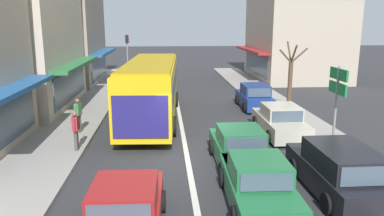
{
  "coord_description": "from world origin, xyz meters",
  "views": [
    {
      "loc": [
        -0.88,
        -14.25,
        5.26
      ],
      "look_at": [
        0.47,
        3.32,
        1.2
      ],
      "focal_mm": 35.0,
      "sensor_mm": 36.0,
      "label": 1
    }
  ],
  "objects_px": {
    "sedan_queue_far_back": "(240,149)",
    "parked_wagon_kerb_front": "(338,171)",
    "pedestrian_with_handbag_near": "(76,128)",
    "directional_road_sign": "(337,89)",
    "sedan_adjacent_lane_trail": "(258,184)",
    "street_tree_right": "(290,83)",
    "parked_hatchback_kerb_third": "(254,97)",
    "sedan_behind_bus_near": "(125,213)",
    "city_bus": "(151,86)",
    "parked_sedan_kerb_second": "(280,122)",
    "traffic_light_downstreet": "(127,51)",
    "pedestrian_browsing_midblock": "(78,113)"
  },
  "relations": [
    {
      "from": "parked_sedan_kerb_second",
      "to": "pedestrian_browsing_midblock",
      "type": "height_order",
      "value": "pedestrian_browsing_midblock"
    },
    {
      "from": "parked_sedan_kerb_second",
      "to": "pedestrian_with_handbag_near",
      "type": "distance_m",
      "value": 9.25
    },
    {
      "from": "sedan_adjacent_lane_trail",
      "to": "pedestrian_browsing_midblock",
      "type": "height_order",
      "value": "pedestrian_browsing_midblock"
    },
    {
      "from": "directional_road_sign",
      "to": "sedan_queue_far_back",
      "type": "bearing_deg",
      "value": -167.98
    },
    {
      "from": "traffic_light_downstreet",
      "to": "directional_road_sign",
      "type": "xyz_separation_m",
      "value": [
        9.79,
        -18.63,
        -0.15
      ]
    },
    {
      "from": "street_tree_right",
      "to": "pedestrian_with_handbag_near",
      "type": "bearing_deg",
      "value": -153.7
    },
    {
      "from": "parked_wagon_kerb_front",
      "to": "parked_hatchback_kerb_third",
      "type": "distance_m",
      "value": 11.9
    },
    {
      "from": "sedan_behind_bus_near",
      "to": "traffic_light_downstreet",
      "type": "height_order",
      "value": "traffic_light_downstreet"
    },
    {
      "from": "city_bus",
      "to": "traffic_light_downstreet",
      "type": "height_order",
      "value": "traffic_light_downstreet"
    },
    {
      "from": "parked_wagon_kerb_front",
      "to": "parked_hatchback_kerb_third",
      "type": "height_order",
      "value": "parked_wagon_kerb_front"
    },
    {
      "from": "sedan_behind_bus_near",
      "to": "pedestrian_with_handbag_near",
      "type": "distance_m",
      "value": 6.92
    },
    {
      "from": "traffic_light_downstreet",
      "to": "pedestrian_with_handbag_near",
      "type": "distance_m",
      "value": 17.69
    },
    {
      "from": "city_bus",
      "to": "parked_wagon_kerb_front",
      "type": "distance_m",
      "value": 11.29
    },
    {
      "from": "city_bus",
      "to": "street_tree_right",
      "type": "xyz_separation_m",
      "value": [
        7.7,
        0.18,
        0.08
      ]
    },
    {
      "from": "sedan_adjacent_lane_trail",
      "to": "street_tree_right",
      "type": "relative_size",
      "value": 1.01
    },
    {
      "from": "parked_sedan_kerb_second",
      "to": "parked_hatchback_kerb_third",
      "type": "xyz_separation_m",
      "value": [
        0.13,
        5.67,
        0.05
      ]
    },
    {
      "from": "traffic_light_downstreet",
      "to": "directional_road_sign",
      "type": "distance_m",
      "value": 21.05
    },
    {
      "from": "pedestrian_with_handbag_near",
      "to": "parked_wagon_kerb_front",
      "type": "bearing_deg",
      "value": -26.13
    },
    {
      "from": "sedan_adjacent_lane_trail",
      "to": "street_tree_right",
      "type": "xyz_separation_m",
      "value": [
        4.36,
        10.24,
        1.3
      ]
    },
    {
      "from": "city_bus",
      "to": "traffic_light_downstreet",
      "type": "relative_size",
      "value": 2.61
    },
    {
      "from": "sedan_queue_far_back",
      "to": "parked_sedan_kerb_second",
      "type": "relative_size",
      "value": 1.0
    },
    {
      "from": "parked_hatchback_kerb_third",
      "to": "directional_road_sign",
      "type": "xyz_separation_m",
      "value": [
        1.15,
        -8.53,
        1.99
      ]
    },
    {
      "from": "sedan_behind_bus_near",
      "to": "parked_hatchback_kerb_third",
      "type": "xyz_separation_m",
      "value": [
        6.59,
        13.9,
        0.05
      ]
    },
    {
      "from": "directional_road_sign",
      "to": "pedestrian_browsing_midblock",
      "type": "xyz_separation_m",
      "value": [
        -10.79,
        3.62,
        -1.64
      ]
    },
    {
      "from": "sedan_queue_far_back",
      "to": "parked_wagon_kerb_front",
      "type": "relative_size",
      "value": 0.94
    },
    {
      "from": "sedan_queue_far_back",
      "to": "traffic_light_downstreet",
      "type": "distance_m",
      "value": 20.44
    },
    {
      "from": "parked_sedan_kerb_second",
      "to": "parked_hatchback_kerb_third",
      "type": "relative_size",
      "value": 1.14
    },
    {
      "from": "parked_sedan_kerb_second",
      "to": "sedan_behind_bus_near",
      "type": "bearing_deg",
      "value": -128.14
    },
    {
      "from": "sedan_behind_bus_near",
      "to": "directional_road_sign",
      "type": "height_order",
      "value": "directional_road_sign"
    },
    {
      "from": "parked_hatchback_kerb_third",
      "to": "traffic_light_downstreet",
      "type": "xyz_separation_m",
      "value": [
        -8.64,
        10.1,
        2.15
      ]
    },
    {
      "from": "sedan_queue_far_back",
      "to": "pedestrian_browsing_midblock",
      "type": "distance_m",
      "value": 8.16
    },
    {
      "from": "sedan_behind_bus_near",
      "to": "parked_wagon_kerb_front",
      "type": "height_order",
      "value": "parked_wagon_kerb_front"
    },
    {
      "from": "sedan_behind_bus_near",
      "to": "parked_sedan_kerb_second",
      "type": "distance_m",
      "value": 10.46
    },
    {
      "from": "sedan_behind_bus_near",
      "to": "parked_hatchback_kerb_third",
      "type": "height_order",
      "value": "parked_hatchback_kerb_third"
    },
    {
      "from": "city_bus",
      "to": "sedan_queue_far_back",
      "type": "bearing_deg",
      "value": -63.67
    },
    {
      "from": "parked_wagon_kerb_front",
      "to": "street_tree_right",
      "type": "bearing_deg",
      "value": 80.22
    },
    {
      "from": "parked_wagon_kerb_front",
      "to": "pedestrian_with_handbag_near",
      "type": "height_order",
      "value": "pedestrian_with_handbag_near"
    },
    {
      "from": "sedan_adjacent_lane_trail",
      "to": "traffic_light_downstreet",
      "type": "height_order",
      "value": "traffic_light_downstreet"
    },
    {
      "from": "sedan_queue_far_back",
      "to": "traffic_light_downstreet",
      "type": "xyz_separation_m",
      "value": [
        -5.82,
        19.47,
        2.19
      ]
    },
    {
      "from": "parked_sedan_kerb_second",
      "to": "directional_road_sign",
      "type": "bearing_deg",
      "value": -65.85
    },
    {
      "from": "sedan_behind_bus_near",
      "to": "city_bus",
      "type": "bearing_deg",
      "value": 88.34
    },
    {
      "from": "parked_wagon_kerb_front",
      "to": "directional_road_sign",
      "type": "bearing_deg",
      "value": 67.74
    },
    {
      "from": "sedan_behind_bus_near",
      "to": "street_tree_right",
      "type": "distance_m",
      "value": 14.21
    },
    {
      "from": "sedan_queue_far_back",
      "to": "pedestrian_with_handbag_near",
      "type": "xyz_separation_m",
      "value": [
        -6.37,
        1.88,
        0.4
      ]
    },
    {
      "from": "city_bus",
      "to": "sedan_queue_far_back",
      "type": "height_order",
      "value": "city_bus"
    },
    {
      "from": "pedestrian_with_handbag_near",
      "to": "directional_road_sign",
      "type": "bearing_deg",
      "value": -5.71
    },
    {
      "from": "traffic_light_downstreet",
      "to": "pedestrian_browsing_midblock",
      "type": "distance_m",
      "value": 15.15
    },
    {
      "from": "parked_hatchback_kerb_third",
      "to": "directional_road_sign",
      "type": "height_order",
      "value": "directional_road_sign"
    },
    {
      "from": "sedan_adjacent_lane_trail",
      "to": "parked_hatchback_kerb_third",
      "type": "bearing_deg",
      "value": 76.84
    },
    {
      "from": "sedan_behind_bus_near",
      "to": "traffic_light_downstreet",
      "type": "relative_size",
      "value": 1.01
    }
  ]
}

